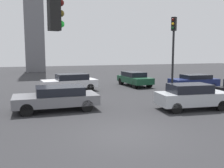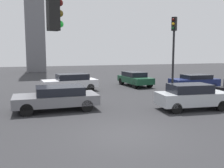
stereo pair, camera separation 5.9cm
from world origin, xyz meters
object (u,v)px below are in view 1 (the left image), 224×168
Objects in this scene: car_1 at (57,97)px; car_3 at (134,78)px; car_0 at (194,81)px; car_5 at (192,96)px; car_2 at (70,82)px; traffic_light_0 at (173,42)px.

car_3 reaches higher than car_1.
car_1 reaches higher than car_0.
car_1 is at bearing 168.37° from car_5.
car_2 is 10.65m from car_5.
car_5 reaches higher than car_0.
car_0 is (3.46, 1.91, -3.33)m from traffic_light_0.
traffic_light_0 reaches higher than car_3.
car_5 reaches higher than car_1.
car_1 is 7.04m from car_2.
car_0 is 0.95× the size of car_3.
car_5 reaches higher than car_2.
traffic_light_0 is 1.25× the size of car_1.
traffic_light_0 is 6.65m from car_3.
car_2 is at bearing 127.00° from car_5.
car_1 is 1.00× the size of car_2.
car_5 is at bearing 116.32° from car_2.
traffic_light_0 is at bearing 77.01° from car_5.
car_0 is at bearing 58.15° from car_5.
car_5 is at bearing 55.03° from car_0.
car_2 is (1.88, 6.78, 0.04)m from car_1.
car_3 is at bearing -119.20° from traffic_light_0.
car_2 reaches higher than car_1.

